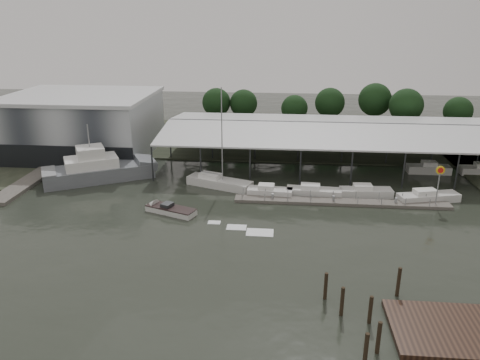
# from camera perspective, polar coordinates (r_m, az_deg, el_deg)

# --- Properties ---
(ground) EXTENTS (200.00, 200.00, 0.00)m
(ground) POSITION_cam_1_polar(r_m,az_deg,el_deg) (53.84, -2.75, -6.38)
(ground) COLOR #262B22
(ground) RESTS_ON ground
(land_strip_far) EXTENTS (140.00, 30.00, 0.30)m
(land_strip_far) POSITION_cam_1_polar(r_m,az_deg,el_deg) (93.16, 0.82, 5.04)
(land_strip_far) COLOR #3E4332
(land_strip_far) RESTS_ON ground
(land_strip_west) EXTENTS (20.00, 40.00, 0.30)m
(land_strip_west) POSITION_cam_1_polar(r_m,az_deg,el_deg) (93.96, -24.98, 3.30)
(land_strip_west) COLOR #3E4332
(land_strip_west) RESTS_ON ground
(storage_warehouse) EXTENTS (24.50, 20.50, 10.50)m
(storage_warehouse) POSITION_cam_1_polar(r_m,az_deg,el_deg) (87.28, -18.61, 6.52)
(storage_warehouse) COLOR #AAB0B5
(storage_warehouse) RESTS_ON ground
(covered_boat_shed) EXTENTS (58.24, 24.00, 6.96)m
(covered_boat_shed) POSITION_cam_1_polar(r_m,az_deg,el_deg) (78.49, 12.55, 6.32)
(covered_boat_shed) COLOR silver
(covered_boat_shed) RESTS_ON ground
(trawler_dock) EXTENTS (3.00, 18.00, 0.50)m
(trawler_dock) POSITION_cam_1_polar(r_m,az_deg,el_deg) (75.79, -24.26, -0.09)
(trawler_dock) COLOR #635F57
(trawler_dock) RESTS_ON ground
(floating_dock) EXTENTS (28.00, 2.00, 1.40)m
(floating_dock) POSITION_cam_1_polar(r_m,az_deg,el_deg) (62.93, 12.21, -2.65)
(floating_dock) COLOR #635F57
(floating_dock) RESTS_ON ground
(shell_fuel_sign) EXTENTS (1.10, 0.18, 5.55)m
(shell_fuel_sign) POSITION_cam_1_polar(r_m,az_deg,el_deg) (64.30, 23.12, 0.20)
(shell_fuel_sign) COLOR gray
(shell_fuel_sign) RESTS_ON ground
(grey_trawler) EXTENTS (16.84, 12.36, 8.84)m
(grey_trawler) POSITION_cam_1_polar(r_m,az_deg,el_deg) (73.06, -16.75, 1.25)
(grey_trawler) COLOR slate
(grey_trawler) RESTS_ON ground
(white_sailboat) EXTENTS (9.93, 5.91, 14.49)m
(white_sailboat) POSITION_cam_1_polar(r_m,az_deg,el_deg) (67.38, -2.63, -0.27)
(white_sailboat) COLOR silver
(white_sailboat) RESTS_ON ground
(speedboat_underway) EXTENTS (17.39, 8.16, 2.00)m
(speedboat_underway) POSITION_cam_1_polar(r_m,az_deg,el_deg) (59.53, -8.89, -3.55)
(speedboat_underway) COLOR silver
(speedboat_underway) RESTS_ON ground
(moored_cruiser_0) EXTENTS (6.24, 2.62, 1.70)m
(moored_cruiser_0) POSITION_cam_1_polar(r_m,az_deg,el_deg) (64.05, 3.59, -1.42)
(moored_cruiser_0) COLOR silver
(moored_cruiser_0) RESTS_ON ground
(moored_cruiser_1) EXTENTS (7.52, 2.70, 1.70)m
(moored_cruiser_1) POSITION_cam_1_polar(r_m,az_deg,el_deg) (64.74, 8.92, -1.40)
(moored_cruiser_1) COLOR silver
(moored_cruiser_1) RESTS_ON ground
(moored_cruiser_2) EXTENTS (7.15, 2.63, 1.70)m
(moored_cruiser_2) POSITION_cam_1_polar(r_m,az_deg,el_deg) (66.17, 15.05, -1.39)
(moored_cruiser_2) COLOR silver
(moored_cruiser_2) RESTS_ON ground
(moored_cruiser_3) EXTENTS (8.50, 4.20, 1.70)m
(moored_cruiser_3) POSITION_cam_1_polar(r_m,az_deg,el_deg) (66.97, 21.93, -1.92)
(moored_cruiser_3) COLOR silver
(moored_cruiser_3) RESTS_ON ground
(mooring_pilings) EXTENTS (6.71, 9.08, 3.42)m
(mooring_pilings) POSITION_cam_1_polar(r_m,az_deg,el_deg) (40.27, 14.81, -15.25)
(mooring_pilings) COLOR #2F2617
(mooring_pilings) RESTS_ON ground
(horizon_tree_line) EXTENTS (71.77, 11.69, 10.16)m
(horizon_tree_line) POSITION_cam_1_polar(r_m,az_deg,el_deg) (99.21, 15.27, 8.76)
(horizon_tree_line) COLOR black
(horizon_tree_line) RESTS_ON ground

